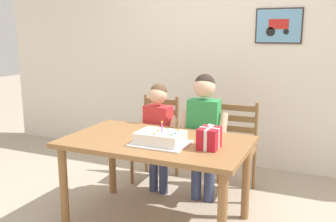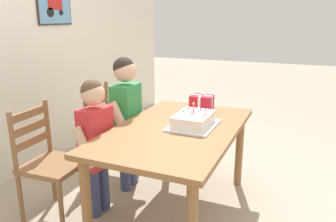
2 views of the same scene
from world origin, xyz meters
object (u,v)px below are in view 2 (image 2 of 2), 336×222
Objects in this scene: gift_box_red_large at (202,104)px; chair_left at (49,162)px; birthday_cake at (193,120)px; child_older at (126,111)px; dining_table at (176,139)px; chair_right at (110,129)px; child_younger at (96,135)px.

chair_left is (-0.91, 0.95, -0.36)m from gift_box_red_large.
child_older is (0.13, 0.68, -0.04)m from birthday_cake.
gift_box_red_large reaches higher than birthday_cake.
chair_right is (0.43, 0.90, -0.18)m from dining_table.
dining_table is at bearing -115.71° from chair_right.
child_older is (-0.25, 0.63, -0.07)m from gift_box_red_large.
gift_box_red_large is at bearing -67.94° from child_older.
birthday_cake is 1.18m from chair_left.
dining_table is 1.02m from chair_right.
child_older is 0.48m from child_younger.
chair_left is 0.82× the size of child_younger.
gift_box_red_large reaches higher than chair_left.
birthday_cake is at bearing -100.86° from child_older.
gift_box_red_large is 0.21× the size of chair_right.
chair_left is 1.00× the size of chair_right.
dining_table is 3.46× the size of birthday_cake.
child_younger reaches higher than chair_right.
birthday_cake is 1.12m from chair_right.
chair_left is at bearing 118.75° from child_younger.
chair_right is at bearing 92.28° from gift_box_red_large.
dining_table is 7.73× the size of gift_box_red_large.
chair_right is 0.82× the size of child_younger.
child_younger is at bearing 139.37° from gift_box_red_large.
child_older is at bearing 79.14° from birthday_cake.
gift_box_red_large is (0.38, 0.06, 0.03)m from birthday_cake.
gift_box_red_large is at bearing -46.36° from chair_left.
child_older reaches higher than child_younger.
chair_right is at bearing 71.07° from birthday_cake.
dining_table is at bearing -64.13° from chair_left.
child_younger reaches higher than gift_box_red_large.
birthday_cake is 0.48× the size of chair_left.
dining_table is at bearing 173.68° from gift_box_red_large.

